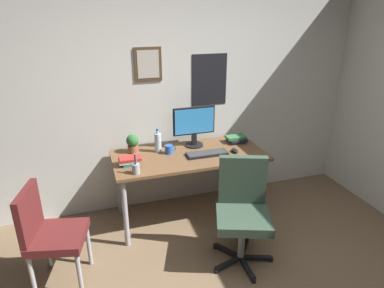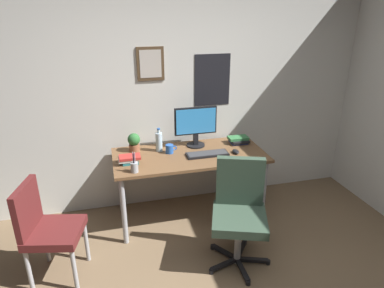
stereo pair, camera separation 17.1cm
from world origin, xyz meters
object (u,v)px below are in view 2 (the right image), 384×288
Objects in this scene: book_stack_left at (129,159)px; pen_cup at (134,167)px; computer_mouse at (236,152)px; potted_plant at (134,142)px; keyboard at (207,154)px; side_chair at (46,226)px; book_stack_right at (239,140)px; office_chair at (239,208)px; monitor at (196,125)px; water_bottle at (159,141)px; coffee_mug_near at (170,149)px.

pen_cup is at bearing -81.93° from book_stack_left.
computer_mouse is 0.56× the size of potted_plant.
potted_plant is 0.98× the size of pen_cup.
side_chair is at bearing -161.28° from keyboard.
computer_mouse is 0.50× the size of book_stack_right.
monitor is at bearing 98.09° from office_chair.
side_chair is at bearing -144.75° from book_stack_left.
side_chair is 1.35m from water_bottle.
computer_mouse is (1.82, 0.49, 0.26)m from side_chair.
monitor is 0.43m from water_bottle.
monitor is 2.36× the size of potted_plant.
office_chair is 4.34× the size of book_stack_right.
monitor is at bearing 20.66° from book_stack_left.
office_chair is 1.02m from pen_cup.
water_bottle reaches higher than coffee_mug_near.
pen_cup is 0.21m from book_stack_left.
office_chair is 2.07× the size of monitor.
computer_mouse is at bearing -117.17° from book_stack_right.
keyboard is at bearing 97.33° from office_chair.
side_chair is 7.95× the size of computer_mouse.
pen_cup is at bearing -165.23° from keyboard.
office_chair is 4.75× the size of pen_cup.
office_chair is at bearing -107.62° from computer_mouse.
water_bottle is 0.26m from potted_plant.
coffee_mug_near is at bearing -22.37° from potted_plant.
coffee_mug_near is at bearing 19.38° from book_stack_left.
water_bottle reaches higher than side_chair.
monitor reaches higher than book_stack_right.
computer_mouse is (0.21, 0.67, 0.23)m from office_chair.
pen_cup is at bearing 150.07° from office_chair.
office_chair is 0.74m from computer_mouse.
keyboard is (1.52, 0.52, 0.25)m from side_chair.
water_bottle is 1.26× the size of pen_cup.
book_stack_left is (0.74, 0.52, 0.28)m from side_chair.
keyboard is 2.21× the size of potted_plant.
office_chair is at bearing -59.37° from water_bottle.
water_bottle is (-0.41, -0.05, -0.13)m from monitor.
monitor is 1.07× the size of keyboard.
potted_plant is (-0.71, 0.30, 0.09)m from keyboard.
monitor is 2.10× the size of book_stack_right.
potted_plant reaches higher than coffee_mug_near.
water_bottle reaches higher than office_chair.
computer_mouse is 0.69m from coffee_mug_near.
pen_cup is at bearing -145.81° from monitor.
side_chair is 7.34× the size of coffee_mug_near.
coffee_mug_near is at bearing 41.64° from pen_cup.
computer_mouse is at bearing 9.50° from pen_cup.
potted_plant is at bearing 162.39° from computer_mouse.
computer_mouse is (0.30, -0.02, 0.01)m from keyboard.
office_chair is at bearing -81.91° from monitor.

